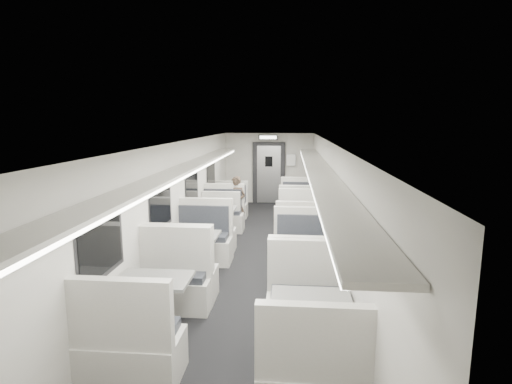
% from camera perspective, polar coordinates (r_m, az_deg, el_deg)
% --- Properties ---
extents(room, '(3.24, 12.24, 2.64)m').
position_cam_1_polar(room, '(7.79, -0.57, -1.78)').
color(room, black).
rests_on(room, ground).
extents(booth_left_a, '(0.97, 1.97, 1.05)m').
position_cam_1_polar(booth_left_a, '(11.09, -4.16, -2.68)').
color(booth_left_a, beige).
rests_on(booth_left_a, room).
extents(booth_left_b, '(1.11, 2.25, 1.20)m').
position_cam_1_polar(booth_left_b, '(9.56, -5.68, -4.50)').
color(booth_left_b, beige).
rests_on(booth_left_b, room).
extents(booth_left_c, '(1.17, 2.36, 1.26)m').
position_cam_1_polar(booth_left_c, '(7.33, -9.13, -8.98)').
color(booth_left_c, beige).
rests_on(booth_left_c, room).
extents(booth_left_d, '(1.15, 2.33, 1.25)m').
position_cam_1_polar(booth_left_d, '(5.57, -14.26, -15.61)').
color(booth_left_d, beige).
rests_on(booth_left_d, room).
extents(booth_right_a, '(1.08, 2.20, 1.18)m').
position_cam_1_polar(booth_right_a, '(10.92, 6.24, -2.70)').
color(booth_right_a, beige).
rests_on(booth_right_a, room).
extents(booth_right_b, '(1.10, 2.23, 1.19)m').
position_cam_1_polar(booth_right_b, '(9.35, 6.44, -4.86)').
color(booth_right_b, beige).
rests_on(booth_right_b, room).
extents(booth_right_c, '(1.12, 2.27, 1.21)m').
position_cam_1_polar(booth_right_c, '(6.77, 6.99, -10.73)').
color(booth_right_c, beige).
rests_on(booth_right_c, room).
extents(booth_right_d, '(1.12, 2.27, 1.21)m').
position_cam_1_polar(booth_right_d, '(4.99, 7.78, -18.72)').
color(booth_right_d, beige).
rests_on(booth_right_d, room).
extents(passenger, '(0.60, 0.49, 1.40)m').
position_cam_1_polar(passenger, '(10.40, -2.81, -1.57)').
color(passenger, black).
rests_on(passenger, room).
extents(window_a, '(0.02, 1.18, 0.84)m').
position_cam_1_polar(window_a, '(11.30, -6.43, 2.66)').
color(window_a, black).
rests_on(window_a, room).
extents(window_b, '(0.02, 1.18, 0.84)m').
position_cam_1_polar(window_b, '(9.18, -9.12, 0.87)').
color(window_b, black).
rests_on(window_b, room).
extents(window_c, '(0.02, 1.18, 0.84)m').
position_cam_1_polar(window_c, '(7.10, -13.42, -1.99)').
color(window_c, black).
rests_on(window_c, room).
extents(window_d, '(0.02, 1.18, 0.84)m').
position_cam_1_polar(window_d, '(5.13, -21.17, -7.08)').
color(window_d, black).
rests_on(window_d, room).
extents(luggage_rack_left, '(0.46, 10.40, 0.09)m').
position_cam_1_polar(luggage_rack_left, '(7.60, -10.19, 3.24)').
color(luggage_rack_left, beige).
rests_on(luggage_rack_left, room).
extents(luggage_rack_right, '(0.46, 10.40, 0.09)m').
position_cam_1_polar(luggage_rack_right, '(7.35, 8.90, 3.05)').
color(luggage_rack_right, beige).
rests_on(luggage_rack_right, room).
extents(vestibule_door, '(1.10, 0.13, 2.10)m').
position_cam_1_polar(vestibule_door, '(13.65, 1.84, 2.69)').
color(vestibule_door, black).
rests_on(vestibule_door, room).
extents(exit_sign, '(0.62, 0.12, 0.16)m').
position_cam_1_polar(exit_sign, '(13.06, 1.76, 7.82)').
color(exit_sign, black).
rests_on(exit_sign, room).
extents(wall_notice, '(0.32, 0.02, 0.40)m').
position_cam_1_polar(wall_notice, '(13.57, 5.03, 4.57)').
color(wall_notice, white).
rests_on(wall_notice, room).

